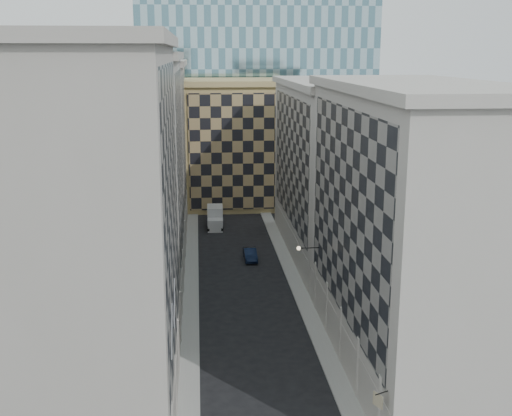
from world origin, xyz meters
TOP-DOWN VIEW (x-y plane):
  - sidewalk_west at (-5.25, 30.00)m, footprint 1.50×100.00m
  - sidewalk_east at (5.25, 30.00)m, footprint 1.50×100.00m
  - bldg_left_a at (-10.88, 11.00)m, footprint 10.80×22.80m
  - bldg_left_b at (-10.88, 33.00)m, footprint 10.80×22.80m
  - bldg_left_c at (-10.88, 55.00)m, footprint 10.80×22.80m
  - bldg_right_a at (10.88, 15.00)m, footprint 10.80×26.80m
  - bldg_right_b at (10.89, 42.00)m, footprint 10.80×28.80m
  - tan_block at (2.00, 67.90)m, footprint 16.80×14.80m
  - church_tower at (0.00, 82.00)m, footprint 7.20×7.20m
  - flagpoles_left at (-5.90, 6.00)m, footprint 0.10×6.33m
  - bracket_lamp at (4.38, 24.00)m, footprint 1.98×0.36m
  - box_truck at (-2.22, 54.10)m, footprint 2.16×5.06m
  - dark_car at (1.29, 39.91)m, footprint 1.43×3.98m
  - shop_sign at (5.41, 3.00)m, footprint 0.84×0.74m

SIDE VIEW (x-z plane):
  - sidewalk_west at x=-5.25m, z-range 0.00..0.15m
  - sidewalk_east at x=5.25m, z-range 0.00..0.15m
  - dark_car at x=1.29m, z-range 0.00..1.31m
  - box_truck at x=-2.22m, z-range -0.18..2.57m
  - shop_sign at x=5.41m, z-range 3.40..4.27m
  - bracket_lamp at x=4.38m, z-range 6.02..6.38m
  - flagpoles_left at x=-5.90m, z-range 6.83..9.17m
  - tan_block at x=2.00m, z-range 0.04..18.84m
  - bldg_right_b at x=10.89m, z-range 0.00..19.70m
  - bldg_right_a at x=10.88m, z-range -0.03..20.67m
  - bldg_left_c at x=-10.88m, z-range -0.02..21.68m
  - bldg_left_b at x=-10.88m, z-range -0.03..22.67m
  - bldg_left_a at x=-10.88m, z-range -0.03..23.67m
  - church_tower at x=0.00m, z-range 1.20..52.70m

